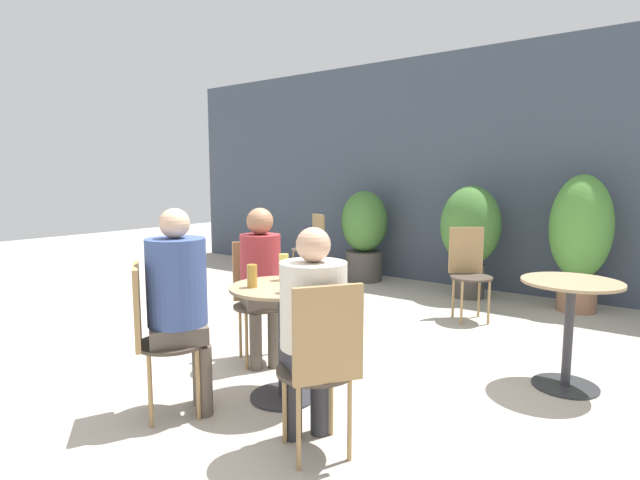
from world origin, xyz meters
name	(u,v)px	position (x,y,z in m)	size (l,w,h in m)	color
ground_plane	(268,389)	(0.00, 0.00, 0.00)	(20.00, 20.00, 0.00)	#B2A899
storefront_wall	(478,170)	(0.00, 3.91, 1.50)	(10.00, 0.06, 3.00)	#3D4756
cafe_table_near	(282,319)	(0.16, -0.03, 0.52)	(0.66, 0.66, 0.73)	#2D2D33
cafe_table_far	(570,314)	(1.59, 1.23, 0.51)	(0.63, 0.63, 0.73)	#2D2D33
bistro_chair_0	(257,290)	(-0.48, 0.40, 0.54)	(0.46, 0.46, 0.91)	#42382D
bistro_chair_1	(154,327)	(-0.28, -0.67, 0.54)	(0.46, 0.46, 0.91)	#42382D
bistro_chair_2	(322,357)	(0.79, -0.47, 0.54)	(0.46, 0.46, 0.91)	#42382D
bistro_chair_3	(313,242)	(-1.93, 3.00, 0.54)	(0.45, 0.46, 0.91)	#42382D
bistro_chair_4	(468,265)	(0.44, 2.47, 0.54)	(0.46, 0.47, 0.91)	#42382D
seated_person_0	(261,272)	(-0.36, 0.32, 0.71)	(0.38, 0.37, 1.19)	brown
seated_person_1	(180,294)	(-0.19, -0.54, 0.73)	(0.43, 0.44, 1.24)	brown
seated_person_2	(312,319)	(0.67, -0.38, 0.69)	(0.43, 0.42, 1.16)	#2D2D33
beer_glass_0	(252,276)	(0.04, -0.17, 0.81)	(0.06, 0.06, 0.14)	#B28433
beer_glass_1	(289,279)	(0.31, -0.14, 0.81)	(0.07, 0.07, 0.16)	silver
beer_glass_2	(311,272)	(0.31, 0.07, 0.83)	(0.06, 0.06, 0.18)	silver
beer_glass_3	(284,267)	(0.05, 0.12, 0.82)	(0.07, 0.07, 0.17)	#DBC65B
potted_plant_0	(364,232)	(-1.38, 3.45, 0.67)	(0.63, 0.63, 1.23)	#47423D
potted_plant_1	(470,231)	(0.13, 3.35, 0.78)	(0.69, 0.69, 1.32)	#47423D
potted_plant_2	(580,235)	(1.28, 3.43, 0.81)	(0.61, 0.61, 1.44)	#93664C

